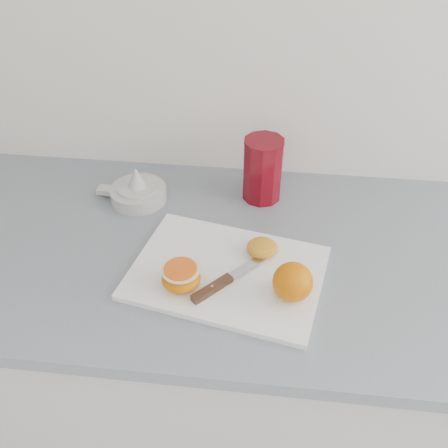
% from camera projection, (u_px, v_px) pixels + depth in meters
% --- Properties ---
extents(counter, '(2.34, 0.64, 0.89)m').
position_uv_depth(counter, '(215.00, 370.00, 1.33)').
color(counter, silver).
rests_on(counter, ground).
extents(cutting_board, '(0.41, 0.33, 0.01)m').
position_uv_depth(cutting_board, '(227.00, 273.00, 0.98)').
color(cutting_board, white).
rests_on(cutting_board, counter).
extents(whole_orange, '(0.07, 0.07, 0.07)m').
position_uv_depth(whole_orange, '(293.00, 282.00, 0.90)').
color(whole_orange, orange).
rests_on(whole_orange, cutting_board).
extents(half_orange, '(0.07, 0.07, 0.05)m').
position_uv_depth(half_orange, '(181.00, 277.00, 0.93)').
color(half_orange, orange).
rests_on(half_orange, cutting_board).
extents(squeezed_shell, '(0.06, 0.06, 0.03)m').
position_uv_depth(squeezed_shell, '(262.00, 248.00, 1.00)').
color(squeezed_shell, orange).
rests_on(squeezed_shell, cutting_board).
extents(paring_knife, '(0.15, 0.17, 0.01)m').
position_uv_depth(paring_knife, '(220.00, 284.00, 0.94)').
color(paring_knife, '#492B1A').
rests_on(paring_knife, cutting_board).
extents(citrus_juicer, '(0.17, 0.13, 0.09)m').
position_uv_depth(citrus_juicer, '(138.00, 191.00, 1.16)').
color(citrus_juicer, silver).
rests_on(citrus_juicer, counter).
extents(red_tumbler, '(0.09, 0.09, 0.15)m').
position_uv_depth(red_tumbler, '(263.00, 172.00, 1.14)').
color(red_tumbler, maroon).
rests_on(red_tumbler, counter).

